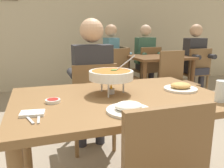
# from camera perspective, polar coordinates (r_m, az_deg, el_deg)

# --- Properties ---
(cafe_rear_partition) EXTENTS (10.00, 0.10, 3.00)m
(cafe_rear_partition) POSITION_cam_1_polar(r_m,az_deg,el_deg) (4.98, -13.26, 16.29)
(cafe_rear_partition) COLOR beige
(cafe_rear_partition) RESTS_ON ground_plane
(dining_table_main) EXTENTS (1.37, 0.91, 0.78)m
(dining_table_main) POSITION_cam_1_polar(r_m,az_deg,el_deg) (1.55, 1.78, -6.86)
(dining_table_main) COLOR brown
(dining_table_main) RESTS_ON ground_plane
(chair_diner_main) EXTENTS (0.44, 0.44, 0.90)m
(chair_diner_main) POSITION_cam_1_polar(r_m,az_deg,el_deg) (2.27, -4.78, -4.53)
(chair_diner_main) COLOR brown
(chair_diner_main) RESTS_ON ground_plane
(diner_main) EXTENTS (0.40, 0.45, 1.31)m
(diner_main) POSITION_cam_1_polar(r_m,az_deg,el_deg) (2.24, -5.10, 1.46)
(diner_main) COLOR #2D2D38
(diner_main) RESTS_ON ground_plane
(curry_bowl) EXTENTS (0.33, 0.30, 0.26)m
(curry_bowl) POSITION_cam_1_polar(r_m,az_deg,el_deg) (1.55, -0.20, 2.20)
(curry_bowl) COLOR silver
(curry_bowl) RESTS_ON dining_table_main
(rice_plate) EXTENTS (0.24, 0.24, 0.06)m
(rice_plate) POSITION_cam_1_polar(r_m,az_deg,el_deg) (1.23, 4.14, -6.03)
(rice_plate) COLOR white
(rice_plate) RESTS_ON dining_table_main
(appetizer_plate) EXTENTS (0.24, 0.24, 0.06)m
(appetizer_plate) POSITION_cam_1_polar(r_m,az_deg,el_deg) (1.75, 16.68, -0.75)
(appetizer_plate) COLOR white
(appetizer_plate) RESTS_ON dining_table_main
(sauce_dish) EXTENTS (0.09, 0.09, 0.02)m
(sauce_dish) POSITION_cam_1_polar(r_m,az_deg,el_deg) (1.43, -14.51, -4.08)
(sauce_dish) COLOR white
(sauce_dish) RESTS_ON dining_table_main
(napkin_folded) EXTENTS (0.13, 0.10, 0.02)m
(napkin_folded) POSITION_cam_1_polar(r_m,az_deg,el_deg) (1.26, -19.20, -6.94)
(napkin_folded) COLOR white
(napkin_folded) RESTS_ON dining_table_main
(fork_utensil) EXTENTS (0.06, 0.17, 0.01)m
(fork_utensil) POSITION_cam_1_polar(r_m,az_deg,el_deg) (1.21, -20.15, -7.97)
(fork_utensil) COLOR silver
(fork_utensil) RESTS_ON dining_table_main
(spoon_utensil) EXTENTS (0.02, 0.17, 0.01)m
(spoon_utensil) POSITION_cam_1_polar(r_m,az_deg,el_deg) (1.21, -17.76, -7.80)
(spoon_utensil) COLOR silver
(spoon_utensil) RESTS_ON dining_table_main
(drink_glass) EXTENTS (0.07, 0.07, 0.13)m
(drink_glass) POSITION_cam_1_polar(r_m,az_deg,el_deg) (1.54, 25.54, -1.88)
(drink_glass) COLOR silver
(drink_glass) RESTS_ON dining_table_main
(dining_table_far) EXTENTS (1.00, 0.80, 0.78)m
(dining_table_far) POSITION_cam_1_polar(r_m,az_deg,el_deg) (4.04, 11.66, 4.87)
(dining_table_far) COLOR brown
(dining_table_far) RESTS_ON ground_plane
(chair_bg_left) EXTENTS (0.47, 0.47, 0.90)m
(chair_bg_left) POSITION_cam_1_polar(r_m,az_deg,el_deg) (4.36, 20.08, 3.26)
(chair_bg_left) COLOR brown
(chair_bg_left) RESTS_ON ground_plane
(chair_bg_middle) EXTENTS (0.46, 0.46, 0.90)m
(chair_bg_middle) POSITION_cam_1_polar(r_m,az_deg,el_deg) (4.47, 8.88, 4.13)
(chair_bg_middle) COLOR brown
(chair_bg_middle) RESTS_ON ground_plane
(chair_bg_right) EXTENTS (0.49, 0.49, 0.90)m
(chair_bg_right) POSITION_cam_1_polar(r_m,az_deg,el_deg) (4.33, 1.58, 3.99)
(chair_bg_right) COLOR brown
(chair_bg_right) RESTS_ON ground_plane
(chair_bg_corner) EXTENTS (0.47, 0.47, 0.90)m
(chair_bg_corner) POSITION_cam_1_polar(r_m,az_deg,el_deg) (3.89, 1.95, 2.95)
(chair_bg_corner) COLOR brown
(chair_bg_corner) RESTS_ON ground_plane
(chair_bg_window) EXTENTS (0.45, 0.45, 0.90)m
(chair_bg_window) POSITION_cam_1_polar(r_m,az_deg,el_deg) (3.60, 15.41, 1.63)
(chair_bg_window) COLOR brown
(chair_bg_window) RESTS_ON ground_plane
(patron_bg_left) EXTENTS (0.40, 0.45, 1.31)m
(patron_bg_left) POSITION_cam_1_polar(r_m,az_deg,el_deg) (4.35, 20.06, 6.39)
(patron_bg_left) COLOR #2D2D38
(patron_bg_left) RESTS_ON ground_plane
(patron_bg_middle) EXTENTS (0.40, 0.45, 1.31)m
(patron_bg_middle) POSITION_cam_1_polar(r_m,az_deg,el_deg) (4.53, 8.39, 7.28)
(patron_bg_middle) COLOR #2D2D38
(patron_bg_middle) RESTS_ON ground_plane
(patron_bg_right) EXTENTS (0.45, 0.40, 1.31)m
(patron_bg_right) POSITION_cam_1_polar(r_m,az_deg,el_deg) (4.28, 0.25, 7.08)
(patron_bg_right) COLOR #2D2D38
(patron_bg_right) RESTS_ON ground_plane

